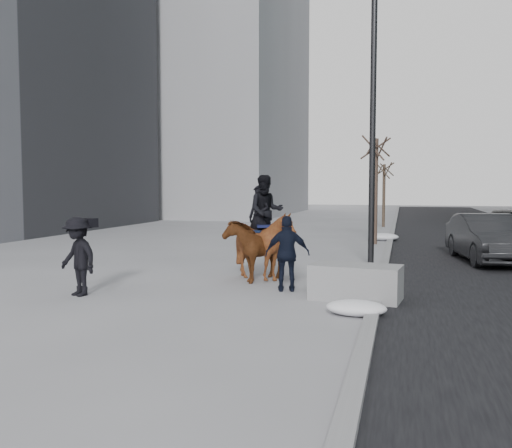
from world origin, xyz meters
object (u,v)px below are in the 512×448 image
(planter, at_px, (356,282))
(mounted_right, at_px, (265,238))
(car_near, at_px, (488,238))
(mounted_left, at_px, (258,245))

(planter, distance_m, mounted_right, 3.19)
(planter, height_order, mounted_right, mounted_right)
(car_near, xyz_separation_m, mounted_right, (-6.09, -5.13, 0.33))
(mounted_left, distance_m, mounted_right, 0.27)
(planter, relative_size, car_near, 0.40)
(mounted_right, bearing_deg, mounted_left, 168.14)
(planter, relative_size, mounted_right, 0.69)
(mounted_left, bearing_deg, mounted_right, -11.86)
(planter, distance_m, mounted_left, 3.34)
(planter, xyz_separation_m, mounted_right, (-2.49, 1.86, 0.72))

